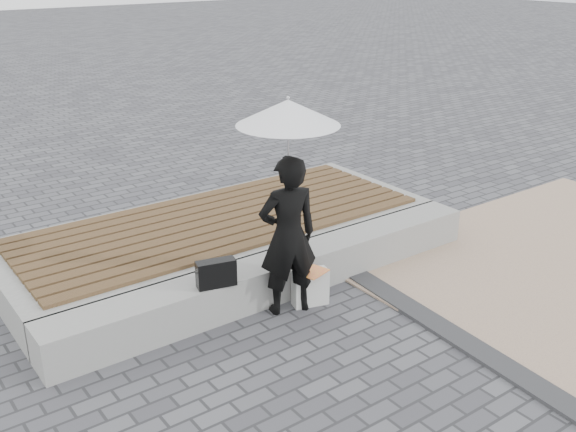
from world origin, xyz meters
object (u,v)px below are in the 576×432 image
Objects in this scene: woman at (288,236)px; handbag at (216,273)px; seating_ledge at (280,274)px; parasol at (288,113)px; canvas_tote at (310,287)px.

woman is 0.76m from handbag.
woman reaches higher than seating_ledge.
seating_ledge is at bearing 65.87° from parasol.
woman is at bearing -173.14° from canvas_tote.
canvas_tote is at bearing -76.94° from seating_ledge.
parasol is 1.62m from handbag.
canvas_tote is at bearing 0.59° from handbag.
woman is at bearing -114.13° from seating_ledge.
seating_ledge is 0.40m from canvas_tote.
parasol is at bearing -1.13° from handbag.
seating_ledge is at bearing 118.47° from canvas_tote.
woman is (-0.16, -0.35, 0.60)m from seating_ledge.
seating_ledge is at bearing -99.67° from woman.
parasol is 1.81m from canvas_tote.
canvas_tote is at bearing -8.55° from parasol.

